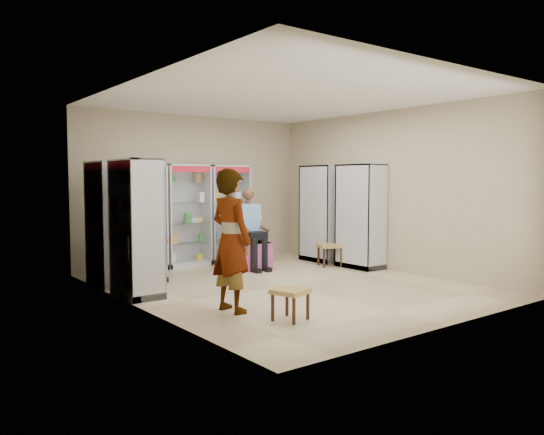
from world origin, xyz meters
TOP-DOWN VIEW (x-y plane):
  - floor at (0.00, 0.00)m, footprint 6.00×6.00m
  - room_shell at (0.00, 0.00)m, footprint 5.02×6.02m
  - cabinet_back_left at (-1.30, 2.73)m, footprint 0.90×0.50m
  - cabinet_back_mid at (-0.35, 2.73)m, footprint 0.90×0.50m
  - cabinet_back_right at (0.60, 2.73)m, footprint 0.90×0.50m
  - cabinet_right_far at (2.23, 1.60)m, footprint 0.90×0.50m
  - cabinet_right_near at (2.23, 0.50)m, footprint 0.90×0.50m
  - cabinet_left_far at (-2.23, 1.80)m, footprint 0.90×0.50m
  - cabinet_left_near at (-2.23, 0.70)m, footprint 0.90×0.50m
  - wooden_chair at (-1.55, 2.00)m, footprint 0.42×0.42m
  - seated_customer at (-1.55, 1.95)m, footprint 0.44×0.60m
  - office_chair at (0.43, 1.77)m, footprint 0.64×0.64m
  - seated_shopkeeper at (0.43, 1.72)m, footprint 0.50×0.68m
  - pink_trunk at (0.51, 1.58)m, footprint 0.66×0.65m
  - tea_glass at (0.45, 1.57)m, footprint 0.07×0.07m
  - woven_stool_a at (1.90, 1.00)m, footprint 0.58×0.58m
  - woven_stool_b at (-1.29, -1.68)m, footprint 0.48×0.48m
  - standing_man at (-1.62, -0.89)m, footprint 0.51×0.72m

SIDE VIEW (x-z plane):
  - floor at x=0.00m, z-range 0.00..0.00m
  - woven_stool_b at x=-1.29m, z-range 0.00..0.38m
  - woven_stool_a at x=1.90m, z-range 0.00..0.44m
  - pink_trunk at x=0.51m, z-range 0.00..0.52m
  - wooden_chair at x=-1.55m, z-range 0.00..0.94m
  - tea_glass at x=0.45m, z-range 0.52..0.62m
  - office_chair at x=0.43m, z-range 0.00..1.13m
  - seated_customer at x=-1.55m, z-range 0.00..1.34m
  - seated_shopkeeper at x=0.43m, z-range 0.00..1.44m
  - standing_man at x=-1.62m, z-range 0.00..1.84m
  - cabinet_back_left at x=-1.30m, z-range 0.00..2.00m
  - cabinet_back_mid at x=-0.35m, z-range 0.00..2.00m
  - cabinet_back_right at x=0.60m, z-range 0.00..2.00m
  - cabinet_right_far at x=2.23m, z-range 0.00..2.00m
  - cabinet_right_near at x=2.23m, z-range 0.00..2.00m
  - cabinet_left_far at x=-2.23m, z-range 0.00..2.00m
  - cabinet_left_near at x=-2.23m, z-range 0.00..2.00m
  - room_shell at x=0.00m, z-range 0.46..3.47m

